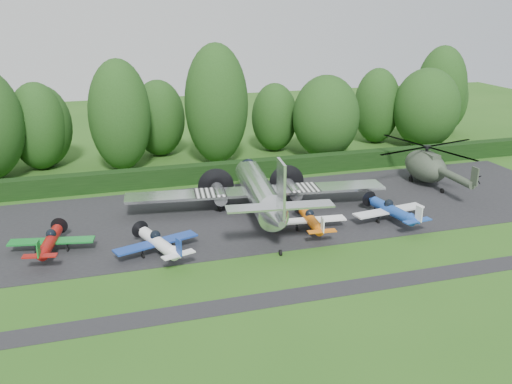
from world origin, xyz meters
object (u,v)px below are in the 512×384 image
object	(u,v)px
light_plane_red	(50,241)
light_plane_orange	(311,220)
helicopter	(426,164)
sign_board	(425,153)
light_plane_blue	(392,210)
transport_plane	(260,192)
light_plane_white	(159,243)

from	to	relation	value
light_plane_red	light_plane_orange	xyz separation A→B (m)	(21.52, -1.69, -0.04)
helicopter	sign_board	world-z (taller)	helicopter
light_plane_blue	sign_board	world-z (taller)	light_plane_blue
transport_plane	light_plane_blue	xyz separation A→B (m)	(10.81, -5.32, -1.08)
light_plane_blue	sign_board	size ratio (longest dim) A/B	2.25
light_plane_orange	sign_board	xyz separation A→B (m)	(21.58, 16.14, 0.24)
light_plane_blue	helicopter	world-z (taller)	helicopter
transport_plane	sign_board	bearing A→B (deg)	17.12
sign_board	light_plane_orange	bearing A→B (deg)	-150.60
light_plane_white	sign_board	size ratio (longest dim) A/B	2.18
transport_plane	helicopter	world-z (taller)	transport_plane
light_plane_white	transport_plane	bearing A→B (deg)	49.94
light_plane_blue	sign_board	bearing A→B (deg)	57.62
light_plane_orange	light_plane_blue	xyz separation A→B (m)	(7.81, -0.19, 0.11)
light_plane_white	light_plane_blue	bearing A→B (deg)	21.21
light_plane_red	light_plane_orange	distance (m)	21.58
light_plane_white	sign_board	world-z (taller)	light_plane_white
transport_plane	light_plane_red	xyz separation A→B (m)	(-18.51, -3.44, -1.16)
light_plane_orange	transport_plane	bearing A→B (deg)	114.74
light_plane_orange	light_plane_red	bearing A→B (deg)	169.89
light_plane_orange	helicopter	xyz separation A→B (m)	(17.00, 8.91, 1.26)
light_plane_orange	light_plane_blue	distance (m)	7.81
helicopter	sign_board	bearing A→B (deg)	56.53
sign_board	transport_plane	bearing A→B (deg)	-163.27
transport_plane	light_plane_red	bearing A→B (deg)	-176.48
transport_plane	helicopter	distance (m)	20.36
transport_plane	light_plane_white	xyz separation A→B (m)	(-10.32, -6.29, -1.12)
light_plane_white	light_plane_blue	size ratio (longest dim) A/B	0.97
light_plane_white	sign_board	bearing A→B (deg)	44.94
transport_plane	helicopter	size ratio (longest dim) A/B	1.60
light_plane_white	sign_board	distance (m)	38.95
light_plane_red	light_plane_white	xyz separation A→B (m)	(8.19, -2.85, 0.04)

